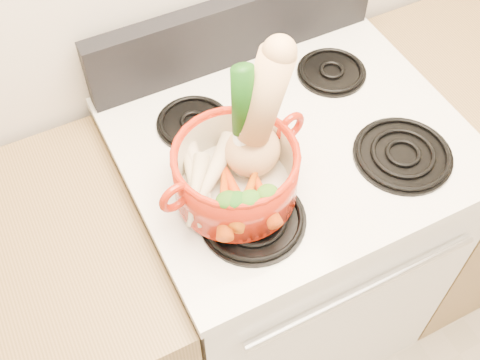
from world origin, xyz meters
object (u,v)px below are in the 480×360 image
stove_body (282,245)px  squash (257,117)px  dutch_oven (236,173)px  leek (244,123)px

stove_body → squash: bearing=-155.2°
dutch_oven → leek: bearing=30.2°
stove_body → squash: 0.70m
squash → leek: bearing=169.3°
stove_body → squash: squash is taller
stove_body → dutch_oven: 0.61m
stove_body → dutch_oven: dutch_oven is taller
stove_body → squash: (-0.13, -0.06, 0.68)m
dutch_oven → squash: squash is taller
stove_body → leek: bearing=-159.6°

